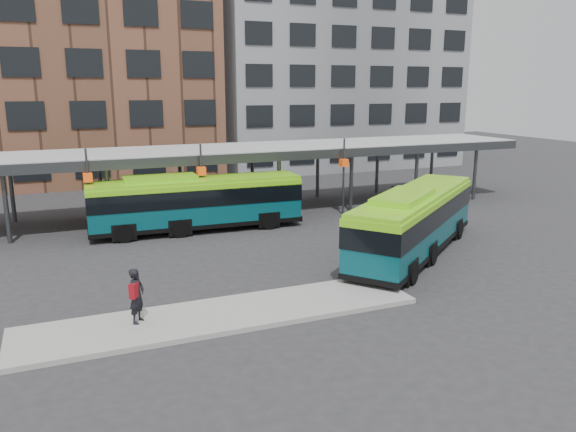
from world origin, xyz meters
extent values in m
plane|color=#28282B|center=(0.00, 0.00, 0.00)|extent=(120.00, 120.00, 0.00)
cube|color=gray|center=(-5.50, -3.00, 0.09)|extent=(14.00, 3.00, 0.18)
cube|color=#999B9E|center=(0.00, 13.00, 4.00)|extent=(40.00, 6.00, 0.35)
cube|color=#383A3D|center=(0.00, 10.00, 3.85)|extent=(40.00, 0.15, 0.55)
cylinder|color=#383A3D|center=(-13.00, 10.50, 1.90)|extent=(0.24, 0.24, 3.80)
cylinder|color=#383A3D|center=(-13.00, 15.50, 1.90)|extent=(0.24, 0.24, 3.80)
cylinder|color=#383A3D|center=(-8.00, 10.50, 1.90)|extent=(0.24, 0.24, 3.80)
cylinder|color=#383A3D|center=(-8.00, 15.50, 1.90)|extent=(0.24, 0.24, 3.80)
cylinder|color=#383A3D|center=(-3.00, 10.50, 1.90)|extent=(0.24, 0.24, 3.80)
cylinder|color=#383A3D|center=(-3.00, 15.50, 1.90)|extent=(0.24, 0.24, 3.80)
cylinder|color=#383A3D|center=(2.00, 10.50, 1.90)|extent=(0.24, 0.24, 3.80)
cylinder|color=#383A3D|center=(2.00, 15.50, 1.90)|extent=(0.24, 0.24, 3.80)
cylinder|color=#383A3D|center=(7.00, 10.50, 1.90)|extent=(0.24, 0.24, 3.80)
cylinder|color=#383A3D|center=(7.00, 15.50, 1.90)|extent=(0.24, 0.24, 3.80)
cylinder|color=#383A3D|center=(12.00, 10.50, 1.90)|extent=(0.24, 0.24, 3.80)
cylinder|color=#383A3D|center=(12.00, 15.50, 1.90)|extent=(0.24, 0.24, 3.80)
cylinder|color=#383A3D|center=(17.00, 10.50, 1.90)|extent=(0.24, 0.24, 3.80)
cylinder|color=#383A3D|center=(17.00, 15.50, 1.90)|extent=(0.24, 0.24, 3.80)
cylinder|color=#383A3D|center=(-9.00, 9.70, 2.40)|extent=(0.12, 0.12, 4.80)
cube|color=#D6440C|center=(-9.00, 9.70, 3.30)|extent=(0.45, 0.45, 0.45)
cylinder|color=#383A3D|center=(-3.00, 9.70, 2.40)|extent=(0.12, 0.12, 4.80)
cube|color=#D6440C|center=(-3.00, 9.70, 3.30)|extent=(0.45, 0.45, 0.45)
cylinder|color=#383A3D|center=(6.00, 9.70, 2.40)|extent=(0.12, 0.12, 4.80)
cube|color=#D6440C|center=(6.00, 9.70, 3.30)|extent=(0.45, 0.45, 0.45)
cube|color=brown|center=(-10.00, 32.00, 11.00)|extent=(26.00, 14.00, 22.00)
cube|color=slate|center=(16.00, 32.00, 10.00)|extent=(24.00, 14.00, 20.00)
cube|color=#07434D|center=(5.12, 0.83, 1.59)|extent=(10.91, 9.27, 2.48)
cube|color=black|center=(5.12, 0.83, 2.08)|extent=(10.99, 9.35, 0.94)
cube|color=#79D115|center=(5.12, 0.83, 2.93)|extent=(10.85, 9.19, 0.20)
cube|color=#79D115|center=(3.55, -0.39, 3.12)|extent=(4.23, 3.85, 0.35)
cube|color=black|center=(5.12, 0.83, 0.47)|extent=(11.00, 9.36, 0.24)
cylinder|color=black|center=(8.99, 2.31, 0.50)|extent=(0.97, 0.84, 0.99)
cylinder|color=black|center=(7.50, 4.22, 0.50)|extent=(0.97, 0.84, 0.99)
cylinder|color=black|center=(4.92, -0.86, 0.50)|extent=(0.97, 0.84, 0.99)
cylinder|color=black|center=(3.43, 1.05, 0.50)|extent=(0.97, 0.84, 0.99)
cylinder|color=black|center=(2.57, -2.69, 0.50)|extent=(0.97, 0.84, 0.99)
cylinder|color=black|center=(1.09, -0.78, 0.50)|extent=(0.97, 0.84, 0.99)
cube|color=#07434D|center=(-3.42, 9.34, 1.55)|extent=(11.68, 2.82, 2.42)
cube|color=black|center=(-3.42, 9.34, 2.03)|extent=(11.73, 2.88, 0.92)
cube|color=#79D115|center=(-3.42, 9.34, 2.85)|extent=(11.67, 2.72, 0.19)
cube|color=#79D115|center=(-5.35, 9.41, 3.04)|extent=(3.92, 1.87, 0.34)
cube|color=black|center=(-3.42, 9.34, 0.45)|extent=(11.74, 2.88, 0.23)
cylinder|color=black|center=(0.41, 8.03, 0.48)|extent=(0.98, 0.32, 0.97)
cylinder|color=black|center=(0.49, 10.39, 0.48)|extent=(0.98, 0.32, 0.97)
cylinder|color=black|center=(-4.62, 8.21, 0.48)|extent=(0.98, 0.32, 0.97)
cylinder|color=black|center=(-4.54, 10.56, 0.48)|extent=(0.98, 0.32, 0.97)
cylinder|color=black|center=(-7.52, 8.31, 0.48)|extent=(0.98, 0.32, 0.97)
cylinder|color=black|center=(-7.43, 10.66, 0.48)|extent=(0.98, 0.32, 0.97)
imported|color=black|center=(-8.37, -2.67, 1.12)|extent=(0.76, 0.82, 1.88)
cube|color=maroon|center=(-8.47, -2.82, 1.37)|extent=(0.37, 0.40, 0.50)
imported|color=slate|center=(11.20, 11.80, 0.43)|extent=(1.66, 0.63, 0.86)
imported|color=slate|center=(11.64, 12.32, 0.51)|extent=(1.75, 0.77, 1.02)
imported|color=slate|center=(12.71, 11.88, 0.43)|extent=(1.73, 0.98, 0.86)
imported|color=slate|center=(12.67, 11.60, 0.51)|extent=(1.75, 0.63, 1.03)
imported|color=slate|center=(13.78, 12.25, 0.47)|extent=(1.91, 1.13, 0.95)
imported|color=slate|center=(13.98, 12.15, 0.52)|extent=(1.80, 0.86, 1.04)
imported|color=slate|center=(14.46, 12.06, 0.44)|extent=(1.78, 1.03, 0.89)
imported|color=slate|center=(16.65, 12.13, 0.52)|extent=(1.74, 0.49, 1.04)
camera|label=1|loc=(-10.50, -20.82, 7.91)|focal=35.00mm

